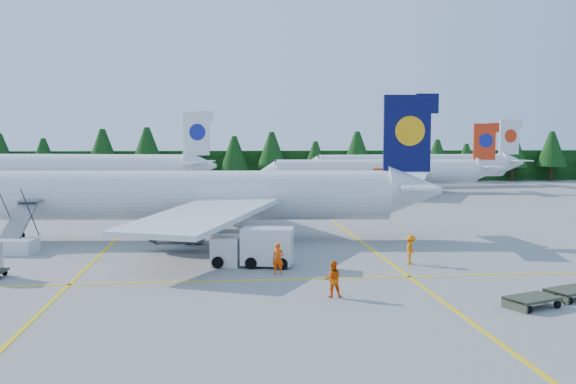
{
  "coord_description": "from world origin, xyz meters",
  "views": [
    {
      "loc": [
        -5.3,
        -43.22,
        8.34
      ],
      "look_at": [
        0.79,
        14.64,
        3.5
      ],
      "focal_mm": 40.0,
      "sensor_mm": 36.0,
      "label": 1
    }
  ],
  "objects": [
    {
      "name": "airliner_red",
      "position": [
        18.2,
        54.24,
        3.22
      ],
      "size": [
        36.86,
        30.28,
        10.71
      ],
      "rotation": [
        0.0,
        0.0,
        -0.05
      ],
      "color": "silver",
      "rests_on": "ground"
    },
    {
      "name": "airstairs",
      "position": [
        -20.74,
        5.14,
        0.78
      ],
      "size": [
        4.28,
        5.82,
        3.61
      ],
      "rotation": [
        0.0,
        0.0,
        -0.16
      ],
      "color": "silver",
      "rests_on": "ground"
    },
    {
      "name": "ground",
      "position": [
        0.0,
        0.0,
        0.0
      ],
      "size": [
        320.0,
        320.0,
        0.0
      ],
      "primitive_type": "plane",
      "color": "gray",
      "rests_on": "ground"
    },
    {
      "name": "airliner_navy",
      "position": [
        -9.46,
        10.28,
        3.59
      ],
      "size": [
        41.07,
        33.67,
        11.94
      ],
      "rotation": [
        0.0,
        0.0,
        -0.09
      ],
      "color": "silver",
      "rests_on": "ground"
    },
    {
      "name": "crew_c",
      "position": [
        7.24,
        -2.2,
        0.99
      ],
      "size": [
        0.88,
        0.98,
        1.97
      ],
      "primitive_type": "imported",
      "rotation": [
        0.0,
        0.0,
        1.06
      ],
      "color": "orange",
      "rests_on": "ground"
    },
    {
      "name": "service_truck",
      "position": [
        -3.26,
        -1.68,
        1.26
      ],
      "size": [
        5.56,
        3.02,
        2.54
      ],
      "rotation": [
        0.0,
        0.0,
        -0.22
      ],
      "color": "white",
      "rests_on": "ground"
    },
    {
      "name": "taxi_stripe_a",
      "position": [
        -14.0,
        20.0,
        0.01
      ],
      "size": [
        0.25,
        120.0,
        0.01
      ],
      "primitive_type": "cube",
      "color": "yellow",
      "rests_on": "ground"
    },
    {
      "name": "treeline_hedge",
      "position": [
        0.0,
        82.0,
        3.0
      ],
      "size": [
        220.0,
        4.0,
        6.0
      ],
      "primitive_type": "cube",
      "color": "black",
      "rests_on": "ground"
    },
    {
      "name": "airliner_far_right",
      "position": [
        26.97,
        65.66,
        3.69
      ],
      "size": [
        40.36,
        8.34,
        11.75
      ],
      "rotation": [
        0.0,
        0.0,
        0.12
      ],
      "color": "silver",
      "rests_on": "ground"
    },
    {
      "name": "airliner_far_left",
      "position": [
        -29.12,
        60.68,
        3.89
      ],
      "size": [
        41.89,
        13.82,
        12.42
      ],
      "rotation": [
        0.0,
        0.0,
        -0.25
      ],
      "color": "silver",
      "rests_on": "ground"
    },
    {
      "name": "taxi_stripe_b",
      "position": [
        6.0,
        20.0,
        0.01
      ],
      "size": [
        0.25,
        120.0,
        0.01
      ],
      "primitive_type": "cube",
      "color": "yellow",
      "rests_on": "ground"
    },
    {
      "name": "crew_b",
      "position": [
        0.53,
        -10.39,
        0.97
      ],
      "size": [
        0.96,
        0.75,
        1.94
      ],
      "primitive_type": "imported",
      "rotation": [
        0.0,
        0.0,
        3.12
      ],
      "color": "#F15205",
      "rests_on": "ground"
    },
    {
      "name": "taxi_stripe_cross",
      "position": [
        0.0,
        -6.0,
        0.01
      ],
      "size": [
        80.0,
        0.25,
        0.01
      ],
      "primitive_type": "cube",
      "color": "yellow",
      "rests_on": "ground"
    },
    {
      "name": "crew_a",
      "position": [
        -1.83,
        -4.39,
        0.96
      ],
      "size": [
        0.78,
        0.6,
        1.93
      ],
      "primitive_type": "imported",
      "rotation": [
        0.0,
        0.0,
        -0.21
      ],
      "color": "#FF4805",
      "rests_on": "ground"
    }
  ]
}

